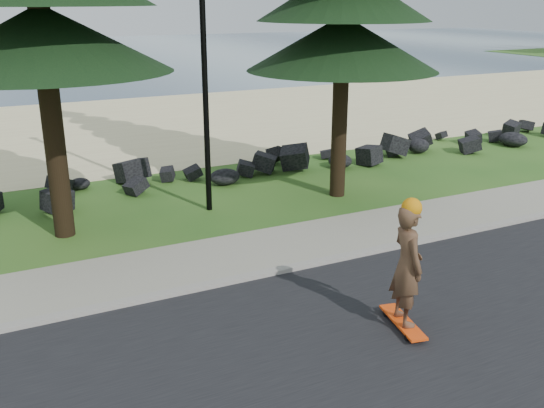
# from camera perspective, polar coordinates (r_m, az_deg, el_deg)

# --- Properties ---
(ground) EXTENTS (160.00, 160.00, 0.00)m
(ground) POSITION_cam_1_polar(r_m,az_deg,el_deg) (12.48, -0.73, -4.85)
(ground) COLOR #27571B
(ground) RESTS_ON ground
(road) EXTENTS (160.00, 7.00, 0.02)m
(road) POSITION_cam_1_polar(r_m,az_deg,el_deg) (9.11, 11.98, -14.88)
(road) COLOR black
(road) RESTS_ON ground
(kerb) EXTENTS (160.00, 0.20, 0.10)m
(kerb) POSITION_cam_1_polar(r_m,az_deg,el_deg) (11.73, 1.17, -6.20)
(kerb) COLOR gray
(kerb) RESTS_ON ground
(sidewalk) EXTENTS (160.00, 2.00, 0.08)m
(sidewalk) POSITION_cam_1_polar(r_m,az_deg,el_deg) (12.63, -1.12, -4.36)
(sidewalk) COLOR gray
(sidewalk) RESTS_ON ground
(beach_sand) EXTENTS (160.00, 15.00, 0.01)m
(beach_sand) POSITION_cam_1_polar(r_m,az_deg,el_deg) (25.81, -14.83, 6.94)
(beach_sand) COLOR beige
(beach_sand) RESTS_ON ground
(ocean) EXTENTS (160.00, 58.00, 0.01)m
(ocean) POSITION_cam_1_polar(r_m,az_deg,el_deg) (61.74, -22.10, 12.73)
(ocean) COLOR #334B63
(ocean) RESTS_ON ground
(seawall_boulders) EXTENTS (60.00, 2.40, 1.10)m
(seawall_boulders) POSITION_cam_1_polar(r_m,az_deg,el_deg) (17.41, -8.69, 1.83)
(seawall_boulders) COLOR black
(seawall_boulders) RESTS_ON ground
(lamp_post) EXTENTS (0.25, 0.14, 8.14)m
(lamp_post) POSITION_cam_1_polar(r_m,az_deg,el_deg) (14.43, -6.47, 15.19)
(lamp_post) COLOR black
(lamp_post) RESTS_ON ground
(skateboarder) EXTENTS (0.60, 1.20, 2.17)m
(skateboarder) POSITION_cam_1_polar(r_m,az_deg,el_deg) (9.61, 12.60, -5.69)
(skateboarder) COLOR #F7460E
(skateboarder) RESTS_ON ground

